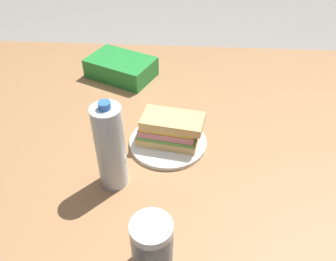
{
  "coord_description": "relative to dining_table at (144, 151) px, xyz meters",
  "views": [
    {
      "loc": [
        0.13,
        -0.82,
        1.44
      ],
      "look_at": [
        0.08,
        -0.05,
        0.8
      ],
      "focal_mm": 38.44,
      "sensor_mm": 36.0,
      "label": 1
    }
  ],
  "objects": [
    {
      "name": "chip_bag",
      "position": [
        -0.12,
        0.32,
        0.11
      ],
      "size": [
        0.27,
        0.23,
        0.07
      ],
      "primitive_type": "cube",
      "rotation": [
        0.0,
        0.0,
        2.71
      ],
      "color": "#268C38",
      "rests_on": "dining_table"
    },
    {
      "name": "dining_table",
      "position": [
        0.0,
        0.0,
        0.0
      ],
      "size": [
        1.62,
        1.16,
        0.75
      ],
      "color": "#9E7047",
      "rests_on": "ground_plane"
    },
    {
      "name": "water_bottle_tall",
      "position": [
        -0.05,
        -0.2,
        0.19
      ],
      "size": [
        0.07,
        0.07,
        0.25
      ],
      "color": "silver",
      "rests_on": "dining_table"
    },
    {
      "name": "paper_plate",
      "position": [
        0.08,
        -0.05,
        0.08
      ],
      "size": [
        0.22,
        0.22,
        0.01
      ],
      "primitive_type": "cylinder",
      "color": "white",
      "rests_on": "dining_table"
    },
    {
      "name": "plastic_cup_stack",
      "position": [
        0.07,
        -0.42,
        0.14
      ],
      "size": [
        0.08,
        0.08,
        0.13
      ],
      "color": "silver",
      "rests_on": "dining_table"
    },
    {
      "name": "sandwich",
      "position": [
        0.08,
        -0.05,
        0.13
      ],
      "size": [
        0.2,
        0.12,
        0.08
      ],
      "color": "#DBB26B",
      "rests_on": "paper_plate"
    }
  ]
}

